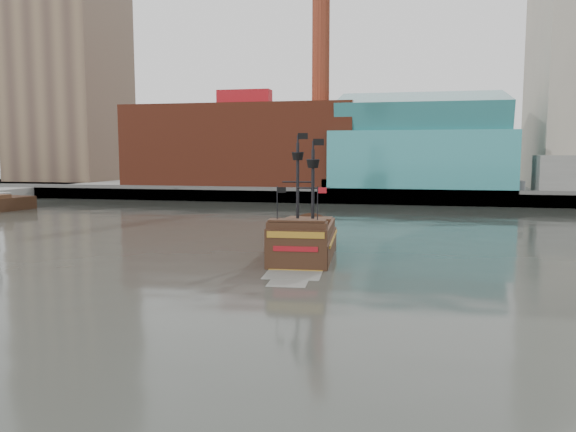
# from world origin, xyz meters

# --- Properties ---
(ground) EXTENTS (400.00, 400.00, 0.00)m
(ground) POSITION_xyz_m (0.00, 0.00, 0.00)
(ground) COLOR #2B2D28
(ground) RESTS_ON ground
(promenade_far) EXTENTS (220.00, 60.00, 2.00)m
(promenade_far) POSITION_xyz_m (0.00, 92.00, 1.00)
(promenade_far) COLOR slate
(promenade_far) RESTS_ON ground
(seawall) EXTENTS (220.00, 1.00, 2.60)m
(seawall) POSITION_xyz_m (0.00, 62.50, 1.30)
(seawall) COLOR #4C4C49
(seawall) RESTS_ON ground
(skyline) EXTENTS (149.00, 45.00, 62.00)m
(skyline) POSITION_xyz_m (5.21, 84.56, 24.55)
(skyline) COLOR brown
(skyline) RESTS_ON promenade_far
(pirate_ship) EXTENTS (5.40, 14.61, 10.73)m
(pirate_ship) POSITION_xyz_m (0.25, 14.24, 0.97)
(pirate_ship) COLOR black
(pirate_ship) RESTS_ON ground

